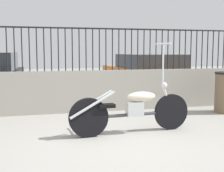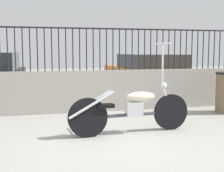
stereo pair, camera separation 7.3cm
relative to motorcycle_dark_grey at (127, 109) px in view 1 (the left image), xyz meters
The scene contains 5 objects.
ground_plane 0.75m from the motorcycle_dark_grey, 113.37° to the right, with size 40.00×40.00×0.00m, color gray.
low_wall 2.08m from the motorcycle_dark_grey, 96.84° to the left, with size 10.85×0.18×0.95m.
fence_railing 2.37m from the motorcycle_dark_grey, 96.84° to the left, with size 10.85×0.04×0.97m.
motorcycle_dark_grey is the anchor object (origin of this frame).
car_orange 4.92m from the motorcycle_dark_grey, 64.51° to the left, with size 2.02×4.20×1.29m.
Camera 1 is at (-1.34, -4.37, 1.41)m, focal length 50.00 mm.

